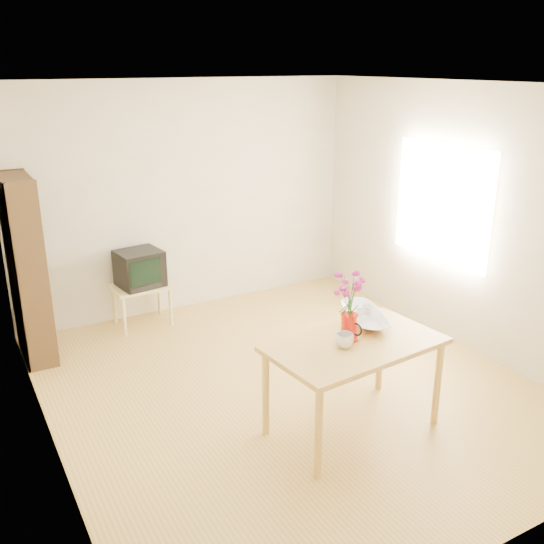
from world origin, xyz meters
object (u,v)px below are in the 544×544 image
table (355,353)px  bowl (365,297)px  television (139,268)px  pitcher (349,328)px  mug (345,340)px

table → bowl: 0.53m
television → pitcher: bearing=-81.5°
television → table: bearing=-81.5°
bowl → television: 2.74m
pitcher → mug: (-0.10, -0.09, -0.04)m
mug → bowl: bearing=-145.1°
bowl → television: size_ratio=0.88×
table → television: (-0.81, 2.78, -0.00)m
table → mug: (-0.12, -0.02, 0.14)m
mug → bowl: size_ratio=0.31×
bowl → mug: bearing=-143.4°
television → bowl: bearing=-73.4°
pitcher → mug: bearing=-151.9°
table → television: size_ratio=2.80×
table → mug: bearing=-175.3°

